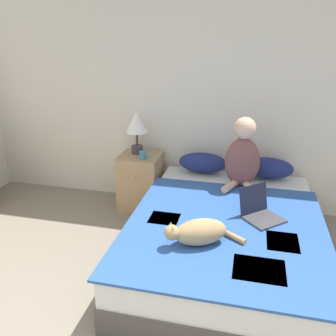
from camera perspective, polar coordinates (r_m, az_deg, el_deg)
The scene contains 10 objects.
wall_back at distance 3.98m, azimuth 3.90°, elevation 11.56°, with size 5.98×0.05×2.55m.
bed at distance 3.22m, azimuth 9.22°, elevation -11.13°, with size 1.59×2.14×0.47m.
pillow_near at distance 3.92m, azimuth 5.58°, elevation 0.87°, with size 0.53×0.25×0.22m.
pillow_far at distance 3.90m, azimuth 15.74°, elevation 0.01°, with size 0.53×0.25×0.22m.
person_sitting at distance 3.57m, azimuth 11.88°, elevation 1.88°, with size 0.35×0.35×0.70m.
cat_tabby at distance 2.64m, azimuth 4.91°, elevation -10.19°, with size 0.59×0.37×0.20m.
laptop_open at distance 3.09m, azimuth 14.60°, elevation -6.84°, with size 0.41×0.42×0.26m.
nightstand at distance 4.09m, azimuth -4.38°, elevation -2.16°, with size 0.45×0.47×0.64m.
table_lamp at distance 3.95m, azimuth -5.09°, elevation 6.98°, with size 0.24×0.24×0.49m.
coffee_mug at distance 3.84m, azimuth -4.01°, elevation 2.08°, with size 0.12×0.07×0.09m.
Camera 1 is at (0.65, -0.67, 1.95)m, focal length 38.00 mm.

